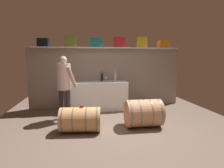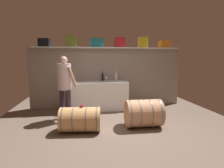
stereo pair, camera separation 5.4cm
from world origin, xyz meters
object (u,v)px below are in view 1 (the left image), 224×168
wine_barrel_near (80,120)px  winemaker_pouring (64,81)px  wine_bottle_dark (102,77)px  toolcase_teal (96,43)px  toolcase_olive (70,41)px  toolcase_orange (164,44)px  wine_glass (106,78)px  wine_barrel_far (143,113)px  work_cabinet (99,96)px  toolcase_black (43,43)px  toolcase_yellow (142,43)px  wine_bottle_clear (115,77)px  toolcase_red (119,43)px  tasting_cup (82,106)px

wine_barrel_near → winemaker_pouring: winemaker_pouring is taller
wine_bottle_dark → toolcase_teal: bearing=172.2°
toolcase_olive → toolcase_orange: size_ratio=1.07×
wine_glass → wine_barrel_far: size_ratio=0.17×
toolcase_olive → wine_glass: toolcase_olive is taller
toolcase_teal → work_cabinet: toolcase_teal is taller
toolcase_black → wine_barrel_near: bearing=-56.5°
toolcase_yellow → winemaker_pouring: bearing=-153.1°
toolcase_olive → wine_bottle_clear: 1.78m
toolcase_teal → work_cabinet: bearing=-76.2°
toolcase_teal → toolcase_red: (0.74, 0.00, 0.02)m
wine_barrel_far → wine_bottle_dark: bearing=114.4°
toolcase_yellow → work_cabinet: toolcase_yellow is taller
toolcase_yellow → wine_glass: bearing=-174.2°
wine_bottle_dark → wine_barrel_far: bearing=-66.8°
toolcase_olive → toolcase_yellow: size_ratio=1.05×
toolcase_yellow → wine_bottle_dark: toolcase_yellow is taller
wine_barrel_near → wine_barrel_far: size_ratio=1.09×
tasting_cup → work_cabinet: bearing=72.8°
toolcase_yellow → toolcase_orange: bearing=3.1°
work_cabinet → winemaker_pouring: size_ratio=1.06×
toolcase_red → toolcase_olive: bearing=176.8°
toolcase_red → wine_bottle_dark: (-0.57, -0.02, -1.10)m
toolcase_olive → wine_bottle_clear: toolcase_olive is taller
toolcase_olive → tasting_cup: bearing=-83.1°
tasting_cup → winemaker_pouring: winemaker_pouring is taller
toolcase_orange → toolcase_olive: bearing=-176.5°
toolcase_black → toolcase_red: (2.34, 0.00, 0.03)m
toolcase_olive → winemaker_pouring: 1.56m
toolcase_yellow → wine_bottle_clear: (-0.94, -0.21, -1.10)m
toolcase_teal → wine_barrel_far: size_ratio=0.47×
work_cabinet → wine_barrel_near: 1.82m
toolcase_black → wine_bottle_clear: 2.43m
toolcase_black → toolcase_teal: bearing=4.5°
toolcase_yellow → winemaker_pouring: toolcase_yellow is taller
toolcase_yellow → tasting_cup: bearing=-132.8°
toolcase_olive → wine_barrel_far: toolcase_olive is taller
toolcase_black → wine_glass: bearing=2.8°
winemaker_pouring → tasting_cup: bearing=-11.5°
toolcase_orange → wine_barrel_far: bearing=-121.6°
toolcase_orange → toolcase_teal: bearing=-176.5°
wine_bottle_dark → tasting_cup: 2.08m
toolcase_black → tasting_cup: toolcase_black is taller
toolcase_yellow → winemaker_pouring: 2.90m
toolcase_teal → wine_bottle_clear: toolcase_teal is taller
toolcase_orange → wine_barrel_far: 2.88m
toolcase_red → tasting_cup: 2.77m
toolcase_yellow → wine_barrel_far: 2.66m
wine_glass → toolcase_orange: bearing=1.7°
tasting_cup → wine_glass: bearing=67.5°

